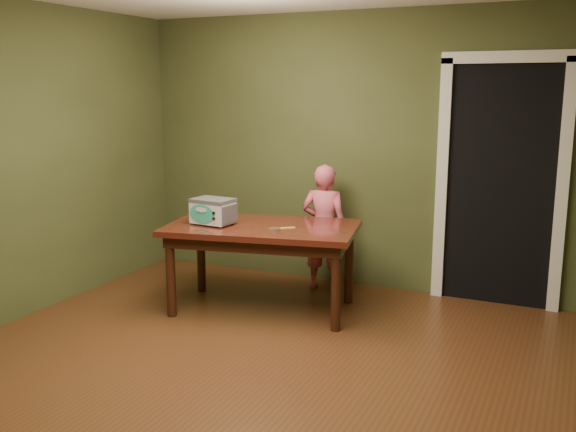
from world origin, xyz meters
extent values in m
plane|color=#4F3116|center=(0.00, 0.00, 0.00)|extent=(5.00, 5.00, 0.00)
cube|color=#49522C|center=(0.00, 2.50, 1.30)|extent=(4.50, 0.02, 2.60)
cube|color=black|center=(1.30, 2.80, 1.05)|extent=(0.90, 0.60, 2.10)
cube|color=black|center=(1.30, 2.48, 1.05)|extent=(0.90, 0.02, 2.10)
cube|color=white|center=(0.80, 2.47, 1.05)|extent=(0.10, 0.06, 2.20)
cube|color=white|center=(1.80, 2.47, 1.05)|extent=(0.10, 0.06, 2.20)
cube|color=white|center=(1.30, 2.47, 2.15)|extent=(1.10, 0.06, 0.10)
cube|color=#3D160D|center=(-0.50, 1.45, 0.72)|extent=(1.74, 1.20, 0.05)
cube|color=black|center=(-0.50, 1.45, 0.65)|extent=(1.60, 1.05, 0.10)
cylinder|color=black|center=(-1.12, 0.97, 0.35)|extent=(0.08, 0.08, 0.70)
cylinder|color=black|center=(-1.25, 1.66, 0.35)|extent=(0.08, 0.08, 0.70)
cylinder|color=black|center=(0.26, 1.24, 0.35)|extent=(0.08, 0.08, 0.70)
cylinder|color=black|center=(0.12, 1.93, 0.35)|extent=(0.08, 0.08, 0.70)
cylinder|color=#4C4F54|center=(-1.04, 1.23, 0.76)|extent=(0.02, 0.02, 0.01)
cylinder|color=#4C4F54|center=(-1.02, 1.41, 0.76)|extent=(0.02, 0.02, 0.01)
cylinder|color=#4C4F54|center=(-0.77, 1.20, 0.76)|extent=(0.02, 0.02, 0.01)
cylinder|color=#4C4F54|center=(-0.75, 1.38, 0.76)|extent=(0.02, 0.02, 0.01)
cube|color=silver|center=(-0.89, 1.31, 0.86)|extent=(0.35, 0.27, 0.19)
cube|color=#4C4F54|center=(-0.89, 1.31, 0.96)|extent=(0.36, 0.27, 0.03)
cube|color=#4C4F54|center=(-1.07, 1.32, 0.86)|extent=(0.03, 0.21, 0.15)
cube|color=#4C4F54|center=(-0.72, 1.29, 0.86)|extent=(0.03, 0.21, 0.15)
ellipsoid|color=#32AF90|center=(-0.93, 1.19, 0.86)|extent=(0.25, 0.03, 0.16)
cylinder|color=black|center=(-0.81, 1.17, 0.88)|extent=(0.02, 0.01, 0.02)
cylinder|color=black|center=(-0.81, 1.17, 0.83)|extent=(0.02, 0.01, 0.02)
cylinder|color=silver|center=(-0.31, 1.30, 0.76)|extent=(0.10, 0.10, 0.02)
cylinder|color=#55361C|center=(-0.31, 1.30, 0.77)|extent=(0.09, 0.09, 0.01)
cube|color=#D5BA5C|center=(-0.27, 1.41, 0.75)|extent=(0.16, 0.13, 0.01)
imported|color=#E05C73|center=(-0.23, 2.20, 0.60)|extent=(0.46, 0.33, 1.20)
camera|label=1|loc=(1.94, -3.29, 1.91)|focal=40.00mm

